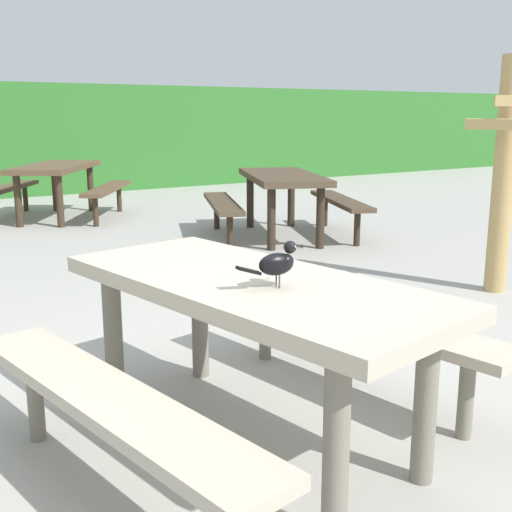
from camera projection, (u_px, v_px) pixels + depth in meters
name	position (u px, v px, depth m)	size (l,w,h in m)	color
ground_plane	(233.00, 431.00, 2.89)	(60.00, 60.00, 0.00)	#A3A099
picnic_table_foreground	(251.00, 319.00, 2.71)	(1.97, 1.99, 0.74)	#B2A893
bird_grackle	(279.00, 262.00, 2.50)	(0.29, 0.09, 0.18)	black
picnic_table_mid_left	(282.00, 190.00, 7.33)	(2.21, 2.22, 0.74)	#473828
picnic_table_far_centre	(56.00, 178.00, 8.66)	(2.35, 2.35, 0.74)	brown
stalk_post_right_side	(504.00, 175.00, 4.97)	(0.39, 0.49, 1.86)	tan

